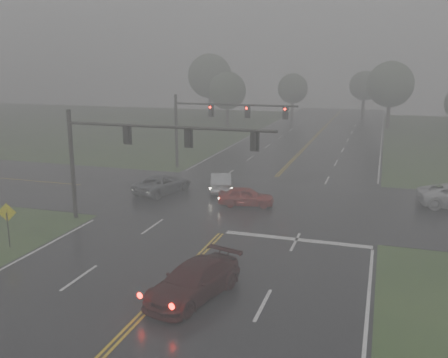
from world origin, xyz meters
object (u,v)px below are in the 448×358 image
(sedan_red, at_px, (246,206))
(sedan_silver, at_px, (221,191))
(car_grey, at_px, (163,193))
(sedan_maroon, at_px, (194,297))
(signal_gantry_far, at_px, (212,118))
(signal_gantry_near, at_px, (130,146))

(sedan_red, xyz_separation_m, sedan_silver, (-3.03, 3.49, 0.00))
(car_grey, bearing_deg, sedan_silver, -136.31)
(sedan_maroon, distance_m, signal_gantry_far, 27.22)
(sedan_maroon, relative_size, sedan_red, 1.33)
(signal_gantry_far, bearing_deg, car_grey, -94.69)
(sedan_red, xyz_separation_m, signal_gantry_near, (-5.82, -6.12, 5.04))
(car_grey, distance_m, signal_gantry_near, 9.18)
(sedan_red, bearing_deg, signal_gantry_far, 19.79)
(car_grey, xyz_separation_m, signal_gantry_near, (1.38, -7.55, 5.04))
(sedan_silver, relative_size, signal_gantry_far, 0.38)
(sedan_red, bearing_deg, signal_gantry_near, 126.01)
(car_grey, bearing_deg, signal_gantry_far, -77.19)
(sedan_maroon, distance_m, signal_gantry_near, 12.29)
(sedan_red, xyz_separation_m, car_grey, (-7.20, 1.43, 0.00))
(car_grey, height_order, signal_gantry_near, signal_gantry_near)
(signal_gantry_near, bearing_deg, sedan_red, 46.43)
(car_grey, bearing_deg, sedan_maroon, 136.38)
(sedan_red, distance_m, signal_gantry_far, 13.67)
(sedan_red, height_order, sedan_silver, sedan_silver)
(sedan_silver, height_order, signal_gantry_far, signal_gantry_far)
(sedan_silver, bearing_deg, sedan_maroon, 86.87)
(sedan_silver, distance_m, signal_gantry_near, 11.20)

